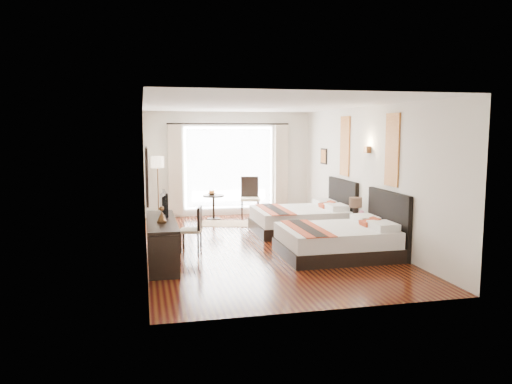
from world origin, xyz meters
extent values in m
cube|color=black|center=(0.00, 0.00, -0.01)|extent=(4.50, 7.50, 0.01)
cube|color=white|center=(0.00, 0.00, 2.79)|extent=(4.50, 7.50, 0.02)
cube|color=silver|center=(2.25, 0.00, 1.40)|extent=(0.01, 7.50, 2.80)
cube|color=silver|center=(-2.25, 0.00, 1.40)|extent=(0.01, 7.50, 2.80)
cube|color=silver|center=(0.00, 3.75, 1.40)|extent=(4.50, 0.01, 2.80)
cube|color=silver|center=(0.00, -3.75, 1.40)|extent=(4.50, 0.01, 2.80)
cube|color=white|center=(0.00, 3.73, 1.30)|extent=(2.40, 0.02, 2.20)
cube|color=white|center=(0.00, 3.67, 1.30)|extent=(2.30, 0.02, 2.10)
cube|color=beige|center=(-1.45, 3.63, 1.28)|extent=(0.35, 0.14, 2.35)
cube|color=beige|center=(1.45, 3.63, 1.28)|extent=(0.35, 0.14, 2.35)
cube|color=maroon|center=(2.23, -1.15, 1.95)|extent=(0.03, 0.50, 1.35)
cube|color=maroon|center=(2.23, 1.06, 1.95)|extent=(0.03, 0.50, 1.35)
cube|color=#4A301A|center=(2.19, -0.20, 1.92)|extent=(0.10, 0.14, 0.14)
cube|color=black|center=(-2.22, -0.86, 1.55)|extent=(0.04, 1.25, 0.95)
cube|color=white|center=(-2.19, -0.86, 1.55)|extent=(0.01, 1.12, 0.82)
cube|color=black|center=(1.15, -1.15, 0.12)|extent=(2.01, 1.57, 0.25)
cube|color=white|center=(1.15, -1.15, 0.39)|extent=(1.95, 1.53, 0.29)
cube|color=black|center=(2.20, -1.15, 0.59)|extent=(0.08, 1.57, 1.18)
cube|color=#A5331A|center=(0.59, -1.15, 0.55)|extent=(0.54, 1.63, 0.02)
cube|color=black|center=(1.15, 1.06, 0.12)|extent=(2.03, 1.58, 0.25)
cube|color=white|center=(1.15, 1.06, 0.40)|extent=(1.97, 1.54, 0.30)
cube|color=black|center=(2.20, 1.06, 0.59)|extent=(0.08, 1.58, 1.19)
cube|color=#A5331A|center=(0.58, 1.06, 0.55)|extent=(0.54, 1.64, 0.02)
cube|color=black|center=(2.03, -0.20, 0.23)|extent=(0.39, 0.48, 0.46)
cylinder|color=black|center=(2.01, -0.08, 0.61)|extent=(0.11, 0.11, 0.22)
cylinder|color=#3A281B|center=(2.01, -0.08, 0.82)|extent=(0.27, 0.27, 0.20)
imported|color=black|center=(2.00, -0.40, 0.57)|extent=(0.15, 0.15, 0.14)
cube|color=black|center=(-1.99, -0.86, 0.38)|extent=(0.50, 2.20, 0.76)
imported|color=black|center=(-1.97, -0.31, 0.97)|extent=(0.13, 0.76, 0.43)
cube|color=beige|center=(-1.42, -0.17, 0.40)|extent=(0.49, 0.49, 0.05)
cube|color=black|center=(-1.25, -0.22, 0.64)|extent=(0.14, 0.37, 0.45)
cylinder|color=black|center=(-1.91, 3.37, 0.02)|extent=(0.25, 0.25, 0.03)
cylinder|color=#4A301A|center=(-1.91, 3.37, 0.73)|extent=(0.03, 0.03, 1.40)
cylinder|color=beige|center=(-1.91, 3.37, 1.50)|extent=(0.33, 0.33, 0.29)
cylinder|color=black|center=(-0.51, 3.12, 0.32)|extent=(0.56, 0.56, 0.64)
imported|color=#4A311A|center=(-0.55, 3.15, 0.67)|extent=(0.24, 0.24, 0.05)
cube|color=beige|center=(0.47, 3.18, 0.50)|extent=(0.58, 0.58, 0.07)
cube|color=black|center=(0.51, 3.39, 0.80)|extent=(0.47, 0.14, 0.56)
cube|color=tan|center=(-0.31, 2.45, 0.01)|extent=(1.43, 1.16, 0.01)
camera|label=1|loc=(-2.28, -9.60, 2.32)|focal=35.00mm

